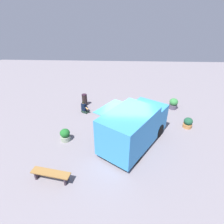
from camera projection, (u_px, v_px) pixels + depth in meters
name	position (u px, v px, depth m)	size (l,w,h in m)	color
ground_plane	(126.00, 138.00, 10.80)	(40.00, 40.00, 0.00)	gray
food_truck	(134.00, 128.00, 9.86)	(4.38, 4.96, 2.26)	#378FD9
person_customer	(84.00, 108.00, 13.48)	(0.74, 0.67, 0.92)	black
planter_flowering_near	(173.00, 104.00, 13.95)	(0.65, 0.65, 0.86)	#52495D
planter_flowering_far	(188.00, 123.00, 11.67)	(0.60, 0.60, 0.71)	#B67842
planter_flowering_side	(65.00, 135.00, 10.45)	(0.59, 0.59, 0.76)	#909E85
plaza_bench	(51.00, 174.00, 7.92)	(1.84, 0.70, 0.48)	olive
trash_bin	(85.00, 100.00, 14.47)	(0.42, 0.42, 0.98)	black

